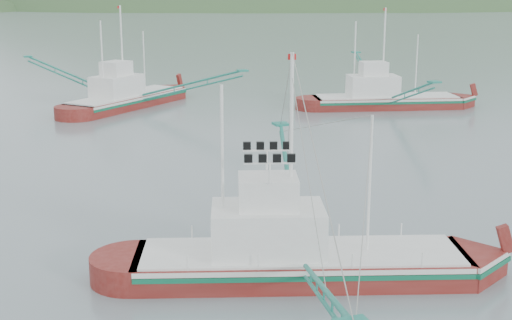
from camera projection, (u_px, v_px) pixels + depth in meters
name	position (u px, v px, depth m)	size (l,w,h in m)	color
ground	(300.00, 261.00, 31.38)	(1200.00, 1200.00, 0.00)	slate
main_boat	(298.00, 234.00, 29.14)	(14.17, 24.23, 10.05)	maroon
bg_boat_right	(385.00, 89.00, 69.92)	(14.81, 25.58, 10.50)	maroon
bg_boat_far	(126.00, 84.00, 70.28)	(21.49, 22.52, 10.72)	maroon
headland_right	(385.00, 2.00, 501.60)	(684.00, 432.00, 306.00)	#32522A
ridge_distant	(65.00, 0.00, 555.61)	(960.00, 400.00, 240.00)	slate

